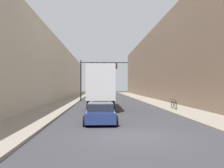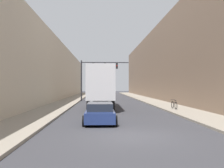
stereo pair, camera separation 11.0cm
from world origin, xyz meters
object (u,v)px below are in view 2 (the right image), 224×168
object	(u,v)px
semi_truck	(101,86)
sedan_car	(100,113)
traffic_signal_gantry	(95,72)
parked_bicycle	(174,105)

from	to	relation	value
semi_truck	sedan_car	size ratio (longest dim) A/B	2.83
sedan_car	semi_truck	bearing A→B (deg)	89.86
sedan_car	traffic_signal_gantry	world-z (taller)	traffic_signal_gantry
semi_truck	traffic_signal_gantry	size ratio (longest dim) A/B	1.68
semi_truck	sedan_car	xyz separation A→B (m)	(-0.03, -10.93, -1.73)
traffic_signal_gantry	semi_truck	bearing A→B (deg)	-85.34
semi_truck	parked_bicycle	size ratio (longest dim) A/B	6.81
sedan_car	parked_bicycle	distance (m)	10.39
sedan_car	parked_bicycle	bearing A→B (deg)	47.08
sedan_car	parked_bicycle	xyz separation A→B (m)	(7.07, 7.61, -0.09)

